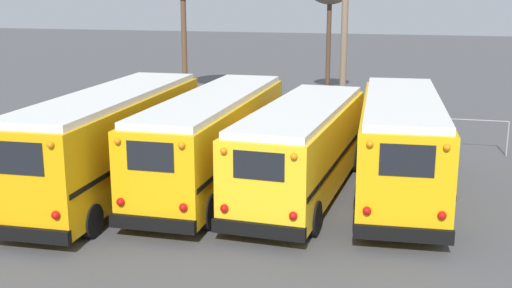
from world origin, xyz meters
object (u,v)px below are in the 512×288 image
Objects in this scene: school_bus_1 at (215,137)px; school_bus_3 at (401,144)px; school_bus_2 at (302,147)px; school_bus_0 at (112,139)px; utility_pole at (344,41)px.

school_bus_3 is at bearing 2.44° from school_bus_1.
school_bus_1 is at bearing 173.99° from school_bus_2.
school_bus_0 reaches higher than school_bus_2.
utility_pole is (6.02, 12.02, 2.34)m from school_bus_0.
school_bus_0 reaches higher than school_bus_3.
school_bus_3 is at bearing 10.79° from school_bus_2.
utility_pole is (-0.04, 10.93, 2.50)m from school_bus_2.
school_bus_2 is 0.99× the size of school_bus_3.
school_bus_0 is 6.16m from school_bus_2.
school_bus_0 is 1.34× the size of utility_pole.
school_bus_0 is 1.12× the size of school_bus_2.
school_bus_2 is (6.06, 1.09, -0.16)m from school_bus_0.
school_bus_3 reaches higher than school_bus_2.
school_bus_3 is (3.03, 0.58, 0.15)m from school_bus_2.
school_bus_1 is at bearing -105.72° from utility_pole.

